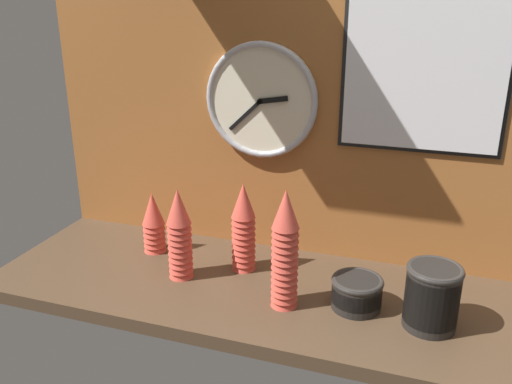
% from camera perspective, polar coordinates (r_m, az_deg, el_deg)
% --- Properties ---
extents(ground_plane, '(1.60, 0.56, 0.04)m').
position_cam_1_polar(ground_plane, '(1.61, 0.79, -10.33)').
color(ground_plane, '#4C3826').
extents(wall_tiled_back, '(1.60, 0.03, 1.05)m').
position_cam_1_polar(wall_tiled_back, '(1.66, 3.77, 10.78)').
color(wall_tiled_back, '#A3602D').
rests_on(wall_tiled_back, ground_plane).
extents(cup_stack_center, '(0.07, 0.07, 0.28)m').
position_cam_1_polar(cup_stack_center, '(1.62, -1.33, -3.73)').
color(cup_stack_center, '#DB4C3D').
rests_on(cup_stack_center, ground_plane).
extents(cup_stack_left, '(0.07, 0.07, 0.20)m').
position_cam_1_polar(cup_stack_left, '(1.78, -10.73, -3.16)').
color(cup_stack_left, '#DB4C3D').
rests_on(cup_stack_left, ground_plane).
extents(cup_stack_center_right, '(0.07, 0.07, 0.33)m').
position_cam_1_polar(cup_stack_center_right, '(1.42, 3.07, -6.07)').
color(cup_stack_center_right, '#DB4C3D').
rests_on(cup_stack_center_right, ground_plane).
extents(cup_stack_center_left, '(0.07, 0.07, 0.28)m').
position_cam_1_polar(cup_stack_center_left, '(1.59, -8.07, -4.39)').
color(cup_stack_center_left, '#DB4C3D').
rests_on(cup_stack_center_left, ground_plane).
extents(bowl_stack_far_right, '(0.14, 0.14, 0.17)m').
position_cam_1_polar(bowl_stack_far_right, '(1.44, 18.04, -10.34)').
color(bowl_stack_far_right, black).
rests_on(bowl_stack_far_right, ground_plane).
extents(bowl_stack_right, '(0.14, 0.14, 0.09)m').
position_cam_1_polar(bowl_stack_right, '(1.50, 10.57, -10.28)').
color(bowl_stack_right, black).
rests_on(bowl_stack_right, ground_plane).
extents(wall_clock, '(0.35, 0.03, 0.35)m').
position_cam_1_polar(wall_clock, '(1.66, 0.52, 9.58)').
color(wall_clock, beige).
extents(menu_board, '(0.45, 0.01, 0.57)m').
position_cam_1_polar(menu_board, '(1.57, 17.52, 14.12)').
color(menu_board, black).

